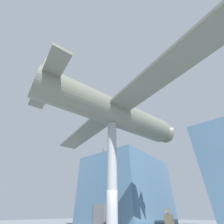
{
  "coord_description": "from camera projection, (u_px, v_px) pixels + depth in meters",
  "views": [
    {
      "loc": [
        6.06,
        -7.29,
        1.47
      ],
      "look_at": [
        0.0,
        0.0,
        7.86
      ],
      "focal_mm": 24.0,
      "sensor_mm": 36.0,
      "label": 1
    }
  ],
  "objects": [
    {
      "name": "glass_pavilion_left",
      "position": [
        127.0,
        190.0,
        21.86
      ],
      "size": [
        9.04,
        11.46,
        8.99
      ],
      "color": "slate",
      "rests_on": "ground_plane"
    },
    {
      "name": "suspended_airplane",
      "position": [
        114.0,
        113.0,
        11.53
      ],
      "size": [
        17.76,
        12.7,
        3.28
      ],
      "rotation": [
        0.0,
        0.0,
        -0.26
      ],
      "color": "slate",
      "rests_on": "support_pylon_central"
    },
    {
      "name": "support_pylon_central",
      "position": [
        112.0,
        174.0,
        8.95
      ],
      "size": [
        0.62,
        0.62,
        6.82
      ],
      "color": "#999EA3",
      "rests_on": "ground_plane"
    }
  ]
}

